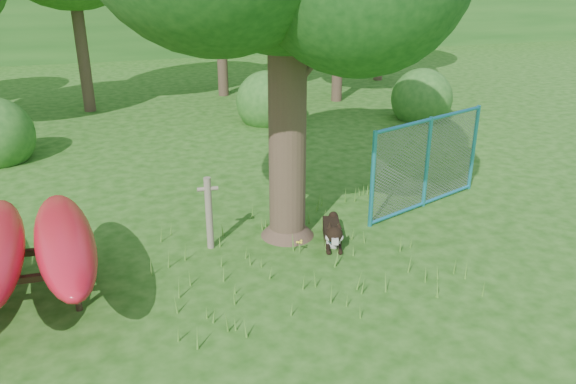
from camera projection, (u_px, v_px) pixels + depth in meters
name	position (u px, v px, depth m)	size (l,w,h in m)	color
ground	(300.00, 288.00, 8.04)	(80.00, 80.00, 0.00)	#19460E
wooden_post	(209.00, 211.00, 8.95)	(0.33, 0.12, 1.22)	#716555
husky_dog	(333.00, 233.00, 9.28)	(0.56, 1.12, 0.52)	black
fence_section	(427.00, 163.00, 10.46)	(2.82, 1.14, 2.92)	teal
wildflower_clump	(300.00, 243.00, 8.95)	(0.10, 0.09, 0.22)	#50882C
shrub_right	(420.00, 119.00, 16.91)	(1.80, 1.80, 1.80)	#245A1D
shrub_mid	(267.00, 122.00, 16.55)	(1.80, 1.80, 1.80)	#245A1D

